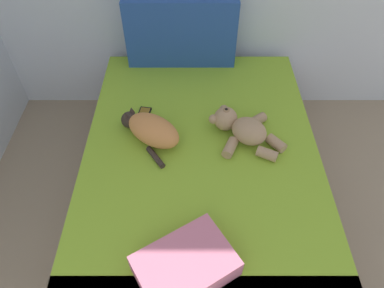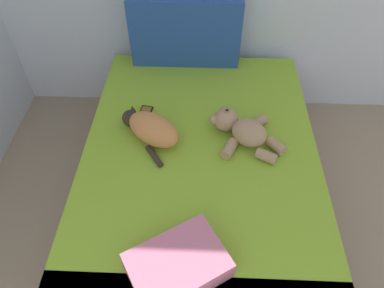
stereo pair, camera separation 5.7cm
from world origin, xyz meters
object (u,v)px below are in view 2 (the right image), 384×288
Objects in this scene: bed at (200,183)px; cat at (151,128)px; patterned_cushion at (185,32)px; teddy_bear at (242,130)px; cell_phone at (145,114)px; throw_pillow at (178,265)px.

bed is 5.00× the size of cat.
bed is 1.04m from patterned_cushion.
patterned_cushion is at bearing 78.26° from cat.
cell_phone is at bearing 163.73° from teddy_bear.
throw_pillow is at bearing -88.29° from patterned_cushion.
cat is at bearing 154.89° from bed.
patterned_cushion is at bearing 98.08° from bed.
bed is 0.55m from cell_phone.
cell_phone is 1.02m from throw_pillow.
cell_phone is at bearing 137.72° from bed.
cat is 0.82m from throw_pillow.
patterned_cushion is 1.89× the size of throw_pillow.
cat is 1.01× the size of throw_pillow.
teddy_bear is 2.78× the size of cell_phone.
cat reaches higher than cell_phone.
teddy_bear is 0.62m from cell_phone.
patterned_cushion is 1.88× the size of cat.
bed is 0.46m from cat.
cell_phone is (-0.36, 0.32, 0.26)m from bed.
teddy_bear reaches higher than cat.
teddy_bear is at bearing -64.21° from patterned_cushion.
patterned_cushion is at bearing 68.56° from cell_phone.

